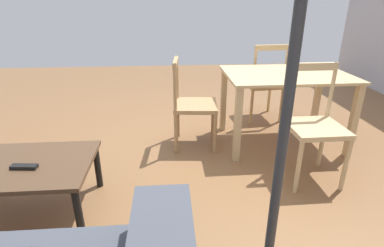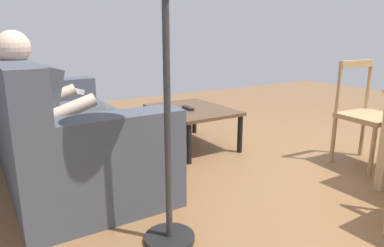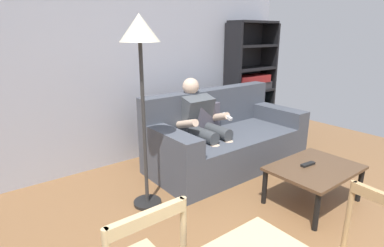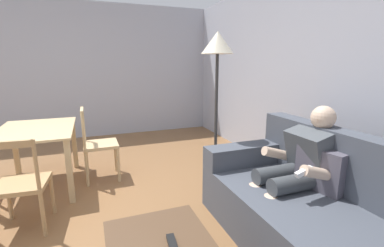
{
  "view_description": "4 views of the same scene",
  "coord_description": "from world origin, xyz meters",
  "px_view_note": "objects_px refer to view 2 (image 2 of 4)",
  "views": [
    {
      "loc": [
        0.35,
        2.74,
        1.43
      ],
      "look_at": [
        0.25,
        1.48,
        0.9
      ],
      "focal_mm": 28.26,
      "sensor_mm": 36.0,
      "label": 1
    },
    {
      "loc": [
        -1.54,
        2.7,
        1.12
      ],
      "look_at": [
        1.34,
        0.88,
        0.24
      ],
      "focal_mm": 32.98,
      "sensor_mm": 36.0,
      "label": 2
    },
    {
      "loc": [
        -1.36,
        -0.6,
        1.68
      ],
      "look_at": [
        0.25,
        1.48,
        0.9
      ],
      "focal_mm": 28.83,
      "sensor_mm": 36.0,
      "label": 3
    },
    {
      "loc": [
        2.7,
        0.54,
        1.49
      ],
      "look_at": [
        0.25,
        1.48,
        0.9
      ],
      "focal_mm": 24.85,
      "sensor_mm": 36.0,
      "label": 4
    }
  ],
  "objects_px": {
    "coffee_table": "(192,113)",
    "person_lounging": "(59,110)",
    "tv_remote": "(188,108)",
    "couch": "(60,133)",
    "dining_chair_facing_couch": "(367,115)"
  },
  "relations": [
    {
      "from": "couch",
      "to": "tv_remote",
      "type": "bearing_deg",
      "value": -89.88
    },
    {
      "from": "tv_remote",
      "to": "couch",
      "type": "bearing_deg",
      "value": 5.95
    },
    {
      "from": "dining_chair_facing_couch",
      "to": "couch",
      "type": "bearing_deg",
      "value": 62.17
    },
    {
      "from": "couch",
      "to": "person_lounging",
      "type": "bearing_deg",
      "value": 170.66
    },
    {
      "from": "tv_remote",
      "to": "coffee_table",
      "type": "bearing_deg",
      "value": -151.01
    },
    {
      "from": "couch",
      "to": "coffee_table",
      "type": "height_order",
      "value": "couch"
    },
    {
      "from": "person_lounging",
      "to": "dining_chair_facing_couch",
      "type": "relative_size",
      "value": 1.28
    },
    {
      "from": "couch",
      "to": "coffee_table",
      "type": "xyz_separation_m",
      "value": [
        0.03,
        -1.27,
        0.01
      ]
    },
    {
      "from": "couch",
      "to": "coffee_table",
      "type": "bearing_deg",
      "value": -88.68
    },
    {
      "from": "tv_remote",
      "to": "dining_chair_facing_couch",
      "type": "bearing_deg",
      "value": 137.09
    },
    {
      "from": "person_lounging",
      "to": "tv_remote",
      "type": "xyz_separation_m",
      "value": [
        0.33,
        -1.26,
        -0.19
      ]
    },
    {
      "from": "coffee_table",
      "to": "dining_chair_facing_couch",
      "type": "xyz_separation_m",
      "value": [
        -1.22,
        -0.98,
        0.09
      ]
    },
    {
      "from": "person_lounging",
      "to": "tv_remote",
      "type": "relative_size",
      "value": 6.67
    },
    {
      "from": "couch",
      "to": "tv_remote",
      "type": "distance_m",
      "value": 1.21
    },
    {
      "from": "coffee_table",
      "to": "person_lounging",
      "type": "bearing_deg",
      "value": 105.23
    }
  ]
}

